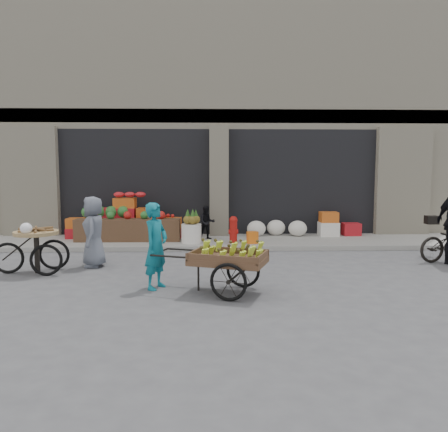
{
  "coord_description": "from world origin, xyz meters",
  "views": [
    {
      "loc": [
        -0.23,
        -7.76,
        2.02
      ],
      "look_at": [
        0.03,
        1.01,
        1.1
      ],
      "focal_mm": 35.0,
      "sensor_mm": 36.0,
      "label": 1
    }
  ],
  "objects_px": {
    "orange_bucket": "(252,237)",
    "banana_cart": "(226,256)",
    "seated_person": "(207,223)",
    "tricycle_cart": "(36,245)",
    "pineapple_bin": "(191,233)",
    "vendor_grey": "(94,232)",
    "fire_hydrant": "(233,228)",
    "vendor_woman": "(156,246)"
  },
  "relations": [
    {
      "from": "pineapple_bin",
      "to": "vendor_woman",
      "type": "relative_size",
      "value": 0.35
    },
    {
      "from": "seated_person",
      "to": "banana_cart",
      "type": "relative_size",
      "value": 0.43
    },
    {
      "from": "pineapple_bin",
      "to": "seated_person",
      "type": "distance_m",
      "value": 0.75
    },
    {
      "from": "vendor_woman",
      "to": "tricycle_cart",
      "type": "distance_m",
      "value": 2.78
    },
    {
      "from": "fire_hydrant",
      "to": "vendor_grey",
      "type": "distance_m",
      "value": 3.76
    },
    {
      "from": "seated_person",
      "to": "tricycle_cart",
      "type": "distance_m",
      "value": 4.75
    },
    {
      "from": "pineapple_bin",
      "to": "orange_bucket",
      "type": "bearing_deg",
      "value": -3.58
    },
    {
      "from": "seated_person",
      "to": "tricycle_cart",
      "type": "xyz_separation_m",
      "value": [
        -3.32,
        -3.39,
        -0.02
      ]
    },
    {
      "from": "fire_hydrant",
      "to": "tricycle_cart",
      "type": "height_order",
      "value": "tricycle_cart"
    },
    {
      "from": "seated_person",
      "to": "banana_cart",
      "type": "xyz_separation_m",
      "value": [
        0.36,
        -4.92,
        0.03
      ]
    },
    {
      "from": "orange_bucket",
      "to": "banana_cart",
      "type": "distance_m",
      "value": 4.32
    },
    {
      "from": "orange_bucket",
      "to": "banana_cart",
      "type": "bearing_deg",
      "value": -101.28
    },
    {
      "from": "orange_bucket",
      "to": "vendor_woman",
      "type": "distance_m",
      "value": 4.41
    },
    {
      "from": "vendor_grey",
      "to": "tricycle_cart",
      "type": "bearing_deg",
      "value": -69.86
    },
    {
      "from": "banana_cart",
      "to": "vendor_woman",
      "type": "bearing_deg",
      "value": -175.84
    },
    {
      "from": "seated_person",
      "to": "fire_hydrant",
      "type": "bearing_deg",
      "value": -52.88
    },
    {
      "from": "orange_bucket",
      "to": "vendor_woman",
      "type": "bearing_deg",
      "value": -117.42
    },
    {
      "from": "vendor_woman",
      "to": "vendor_grey",
      "type": "distance_m",
      "value": 2.32
    },
    {
      "from": "pineapple_bin",
      "to": "vendor_woman",
      "type": "height_order",
      "value": "vendor_woman"
    },
    {
      "from": "vendor_woman",
      "to": "tricycle_cart",
      "type": "xyz_separation_m",
      "value": [
        -2.5,
        1.2,
        -0.17
      ]
    },
    {
      "from": "vendor_woman",
      "to": "pineapple_bin",
      "type": "bearing_deg",
      "value": 19.78
    },
    {
      "from": "orange_bucket",
      "to": "seated_person",
      "type": "height_order",
      "value": "seated_person"
    },
    {
      "from": "vendor_woman",
      "to": "banana_cart",
      "type": "bearing_deg",
      "value": -79.61
    },
    {
      "from": "orange_bucket",
      "to": "banana_cart",
      "type": "xyz_separation_m",
      "value": [
        -0.84,
        -4.22,
        0.35
      ]
    },
    {
      "from": "fire_hydrant",
      "to": "banana_cart",
      "type": "relative_size",
      "value": 0.32
    },
    {
      "from": "orange_bucket",
      "to": "seated_person",
      "type": "bearing_deg",
      "value": 149.74
    },
    {
      "from": "orange_bucket",
      "to": "banana_cart",
      "type": "height_order",
      "value": "banana_cart"
    },
    {
      "from": "banana_cart",
      "to": "vendor_grey",
      "type": "height_order",
      "value": "vendor_grey"
    },
    {
      "from": "seated_person",
      "to": "tricycle_cart",
      "type": "relative_size",
      "value": 0.64
    },
    {
      "from": "orange_bucket",
      "to": "seated_person",
      "type": "distance_m",
      "value": 1.42
    },
    {
      "from": "orange_bucket",
      "to": "fire_hydrant",
      "type": "bearing_deg",
      "value": 174.29
    },
    {
      "from": "pineapple_bin",
      "to": "vendor_grey",
      "type": "bearing_deg",
      "value": -130.84
    },
    {
      "from": "fire_hydrant",
      "to": "vendor_woman",
      "type": "distance_m",
      "value": 4.24
    },
    {
      "from": "banana_cart",
      "to": "tricycle_cart",
      "type": "distance_m",
      "value": 3.99
    },
    {
      "from": "pineapple_bin",
      "to": "vendor_grey",
      "type": "distance_m",
      "value": 2.99
    },
    {
      "from": "tricycle_cart",
      "to": "vendor_grey",
      "type": "xyz_separation_m",
      "value": [
        0.98,
        0.54,
        0.17
      ]
    },
    {
      "from": "fire_hydrant",
      "to": "banana_cart",
      "type": "xyz_separation_m",
      "value": [
        -0.34,
        -4.27,
        0.12
      ]
    },
    {
      "from": "vendor_woman",
      "to": "orange_bucket",
      "type": "bearing_deg",
      "value": -1.63
    },
    {
      "from": "tricycle_cart",
      "to": "orange_bucket",
      "type": "bearing_deg",
      "value": 26.1
    },
    {
      "from": "banana_cart",
      "to": "vendor_grey",
      "type": "distance_m",
      "value": 3.41
    },
    {
      "from": "banana_cart",
      "to": "vendor_woman",
      "type": "height_order",
      "value": "vendor_woman"
    },
    {
      "from": "orange_bucket",
      "to": "vendor_woman",
      "type": "relative_size",
      "value": 0.22
    }
  ]
}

